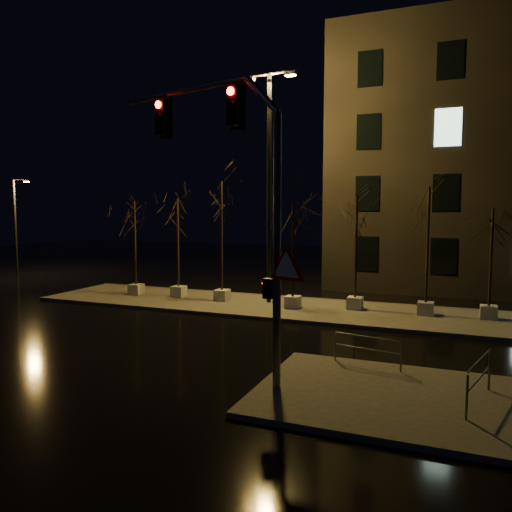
% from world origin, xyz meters
% --- Properties ---
extents(ground, '(90.00, 90.00, 0.00)m').
position_xyz_m(ground, '(0.00, 0.00, 0.00)').
color(ground, black).
rests_on(ground, ground).
extents(median, '(22.00, 5.00, 0.15)m').
position_xyz_m(median, '(0.00, 6.00, 0.07)').
color(median, '#42403B').
rests_on(median, ground).
extents(sidewalk_corner, '(7.00, 5.00, 0.15)m').
position_xyz_m(sidewalk_corner, '(7.50, -3.50, 0.07)').
color(sidewalk_corner, '#42403B').
rests_on(sidewalk_corner, ground).
extents(tree_0, '(1.80, 1.80, 5.05)m').
position_xyz_m(tree_0, '(-7.00, 6.07, 3.98)').
color(tree_0, '#B6B2AA').
rests_on(tree_0, median).
extents(tree_1, '(1.80, 1.80, 5.15)m').
position_xyz_m(tree_1, '(-4.58, 6.34, 4.06)').
color(tree_1, '#B6B2AA').
rests_on(tree_1, median).
extents(tree_2, '(1.80, 1.80, 5.99)m').
position_xyz_m(tree_2, '(-2.01, 6.15, 4.70)').
color(tree_2, '#B6B2AA').
rests_on(tree_2, median).
extents(tree_3, '(1.80, 1.80, 4.92)m').
position_xyz_m(tree_3, '(1.77, 5.72, 3.88)').
color(tree_3, '#B6B2AA').
rests_on(tree_3, median).
extents(tree_4, '(1.80, 1.80, 5.21)m').
position_xyz_m(tree_4, '(4.46, 6.53, 4.10)').
color(tree_4, '#B6B2AA').
rests_on(tree_4, median).
extents(tree_5, '(1.80, 1.80, 5.56)m').
position_xyz_m(tree_5, '(7.48, 6.46, 4.37)').
color(tree_5, '#B6B2AA').
rests_on(tree_5, median).
extents(tree_6, '(1.80, 1.80, 4.64)m').
position_xyz_m(tree_6, '(9.93, 6.59, 3.68)').
color(tree_6, '#B6B2AA').
rests_on(tree_6, median).
extents(traffic_signal_mast, '(6.22, 1.86, 7.86)m').
position_xyz_m(traffic_signal_mast, '(3.27, -3.74, 5.31)').
color(traffic_signal_mast, '#53555A').
rests_on(traffic_signal_mast, sidewalk_corner).
extents(streetlight_main, '(2.70, 0.59, 10.81)m').
position_xyz_m(streetlight_main, '(0.27, 6.65, 6.38)').
color(streetlight_main, black).
rests_on(streetlight_main, median).
extents(streetlight_far, '(1.31, 0.41, 6.71)m').
position_xyz_m(streetlight_far, '(-19.81, 10.20, 3.69)').
color(streetlight_far, black).
rests_on(streetlight_far, ground).
extents(guard_rail_a, '(1.98, 0.44, 0.87)m').
position_xyz_m(guard_rail_a, '(6.34, -1.50, 0.72)').
color(guard_rail_a, '#53555A').
rests_on(guard_rail_a, sidewalk_corner).
extents(guard_rail_b, '(0.60, 2.17, 1.06)m').
position_xyz_m(guard_rail_b, '(9.22, -3.36, 0.83)').
color(guard_rail_b, '#53555A').
rests_on(guard_rail_b, sidewalk_corner).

